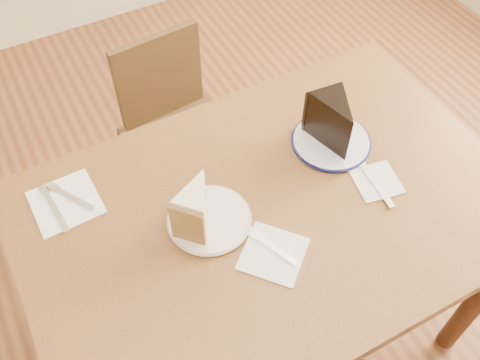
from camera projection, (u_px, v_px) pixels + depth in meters
name	position (u px, v px, depth m)	size (l,w,h in m)	color
ground	(262.00, 328.00, 1.89)	(4.00, 4.00, 0.00)	#4B2714
table	(270.00, 228.00, 1.38)	(1.20, 0.80, 0.75)	#492B13
chair_far	(180.00, 131.00, 1.90)	(0.40, 0.40, 0.75)	#311E0E
plate_cream	(209.00, 220.00, 1.27)	(0.19, 0.19, 0.01)	white
plate_navy	(331.00, 142.00, 1.42)	(0.20, 0.20, 0.01)	white
carrot_cake	(197.00, 205.00, 1.22)	(0.08, 0.11, 0.11)	beige
chocolate_cake	(335.00, 126.00, 1.36)	(0.10, 0.14, 0.12)	black
napkin_cream	(273.00, 254.00, 1.21)	(0.14, 0.14, 0.00)	white
napkin_navy	(377.00, 181.00, 1.34)	(0.11, 0.11, 0.00)	white
napkin_spare	(66.00, 203.00, 1.30)	(0.16, 0.16, 0.00)	white
fork_cream	(272.00, 247.00, 1.22)	(0.01, 0.14, 0.00)	silver
knife_navy	(374.00, 182.00, 1.34)	(0.02, 0.17, 0.00)	silver
fork_spare	(71.00, 197.00, 1.31)	(0.01, 0.14, 0.00)	silver
knife_spare	(55.00, 208.00, 1.29)	(0.01, 0.16, 0.00)	silver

